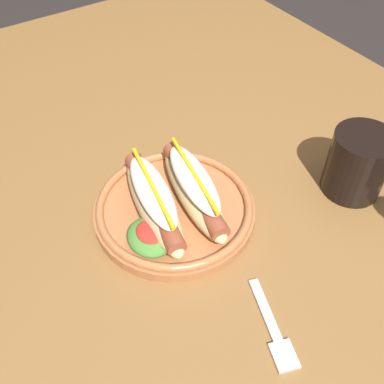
# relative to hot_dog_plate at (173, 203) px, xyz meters

# --- Properties ---
(ground_plane) EXTENTS (8.00, 8.00, 0.00)m
(ground_plane) POSITION_rel_hot_dog_plate_xyz_m (0.00, 0.12, -0.77)
(ground_plane) COLOR #2D2826
(dining_table) EXTENTS (1.41, 0.90, 0.74)m
(dining_table) POSITION_rel_hot_dog_plate_xyz_m (0.00, 0.12, -0.12)
(dining_table) COLOR olive
(dining_table) RESTS_ON ground_plane
(hot_dog_plate) EXTENTS (0.23, 0.23, 0.08)m
(hot_dog_plate) POSITION_rel_hot_dog_plate_xyz_m (0.00, 0.00, 0.00)
(hot_dog_plate) COLOR #B77042
(hot_dog_plate) RESTS_ON dining_table
(fork) EXTENTS (0.12, 0.06, 0.00)m
(fork) POSITION_rel_hot_dog_plate_xyz_m (0.22, 0.00, -0.02)
(fork) COLOR silver
(fork) RESTS_ON dining_table
(soda_cup) EXTENTS (0.09, 0.09, 0.10)m
(soda_cup) POSITION_rel_hot_dog_plate_xyz_m (0.10, 0.25, 0.02)
(soda_cup) COLOR black
(soda_cup) RESTS_ON dining_table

